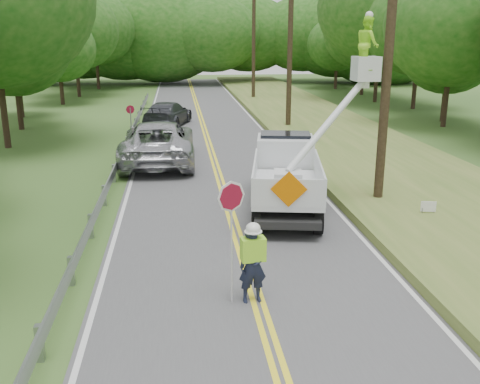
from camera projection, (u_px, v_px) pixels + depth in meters
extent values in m
plane|color=#325422|center=(282.00, 379.00, 8.99)|extent=(140.00, 140.00, 0.00)
cube|color=#4E4E51|center=(218.00, 173.00, 22.33)|extent=(7.20, 96.00, 0.02)
cube|color=yellow|center=(215.00, 172.00, 22.32)|extent=(0.12, 96.00, 0.00)
cube|color=yellow|center=(220.00, 172.00, 22.34)|extent=(0.12, 96.00, 0.00)
cube|color=silver|center=(133.00, 175.00, 21.95)|extent=(0.12, 96.00, 0.00)
cube|color=silver|center=(299.00, 170.00, 22.71)|extent=(0.12, 96.00, 0.00)
cube|color=gray|center=(40.00, 343.00, 9.39)|extent=(0.12, 0.14, 0.70)
cube|color=gray|center=(71.00, 271.00, 12.25)|extent=(0.12, 0.14, 0.70)
cube|color=gray|center=(91.00, 226.00, 15.11)|extent=(0.12, 0.14, 0.70)
cube|color=gray|center=(104.00, 196.00, 17.97)|extent=(0.12, 0.14, 0.70)
cube|color=gray|center=(114.00, 173.00, 20.83)|extent=(0.12, 0.14, 0.70)
cube|color=gray|center=(121.00, 157.00, 23.69)|extent=(0.12, 0.14, 0.70)
cube|color=gray|center=(127.00, 143.00, 26.55)|extent=(0.12, 0.14, 0.70)
cube|color=gray|center=(132.00, 133.00, 29.41)|extent=(0.12, 0.14, 0.70)
cube|color=gray|center=(135.00, 124.00, 32.27)|extent=(0.12, 0.14, 0.70)
cube|color=gray|center=(139.00, 117.00, 35.12)|extent=(0.12, 0.14, 0.70)
cube|color=gray|center=(141.00, 110.00, 37.98)|extent=(0.12, 0.14, 0.70)
cube|color=gray|center=(144.00, 105.00, 40.84)|extent=(0.12, 0.14, 0.70)
cube|color=gray|center=(146.00, 100.00, 43.70)|extent=(0.12, 0.14, 0.70)
cube|color=gray|center=(121.00, 156.00, 22.68)|extent=(0.05, 48.00, 0.34)
cylinder|color=black|center=(389.00, 52.00, 16.72)|extent=(0.30, 0.30, 10.00)
cylinder|color=black|center=(290.00, 43.00, 31.01)|extent=(0.30, 0.30, 10.00)
cylinder|color=black|center=(254.00, 41.00, 45.31)|extent=(0.30, 0.30, 10.00)
cube|color=#4C6A28|center=(383.00, 165.00, 23.08)|extent=(7.00, 96.00, 0.30)
cylinder|color=#332319|center=(3.00, 106.00, 26.69)|extent=(0.32, 0.32, 4.22)
cylinder|color=#332319|center=(19.00, 106.00, 32.07)|extent=(0.32, 0.32, 2.85)
ellipsoid|color=#164D11|center=(12.00, 45.00, 31.09)|extent=(6.66, 6.66, 5.86)
cylinder|color=#332319|center=(21.00, 101.00, 36.88)|extent=(0.32, 0.32, 2.22)
ellipsoid|color=#164D11|center=(16.00, 60.00, 36.12)|extent=(5.19, 5.19, 4.57)
cylinder|color=#332319|center=(62.00, 88.00, 43.66)|extent=(0.32, 0.32, 2.57)
ellipsoid|color=#164D11|center=(58.00, 48.00, 42.78)|extent=(6.00, 6.00, 5.28)
cylinder|color=#332319|center=(78.00, 78.00, 48.92)|extent=(0.32, 0.32, 3.39)
ellipsoid|color=#164D11|center=(74.00, 30.00, 47.75)|extent=(7.92, 7.92, 6.97)
cylinder|color=#332319|center=(98.00, 72.00, 55.80)|extent=(0.32, 0.32, 3.50)
ellipsoid|color=#164D11|center=(94.00, 29.00, 54.60)|extent=(8.17, 8.17, 7.19)
cylinder|color=#332319|center=(446.00, 98.00, 32.95)|extent=(0.32, 0.32, 3.50)
ellipsoid|color=#164D11|center=(454.00, 25.00, 31.75)|extent=(8.16, 8.16, 7.18)
cylinder|color=#332319|center=(444.00, 102.00, 35.12)|extent=(0.32, 0.32, 2.57)
ellipsoid|color=#164D11|center=(449.00, 52.00, 34.24)|extent=(5.99, 5.99, 5.27)
cylinder|color=#332319|center=(415.00, 85.00, 40.96)|extent=(0.32, 0.32, 3.57)
ellipsoid|color=#164D11|center=(420.00, 25.00, 39.73)|extent=(8.33, 8.33, 7.33)
cylinder|color=#332319|center=(376.00, 75.00, 44.91)|extent=(0.32, 0.32, 4.42)
ellipsoid|color=#164D11|center=(381.00, 7.00, 43.39)|extent=(10.30, 10.30, 9.07)
cylinder|color=#332319|center=(362.00, 77.00, 50.54)|extent=(0.32, 0.32, 3.30)
ellipsoid|color=#164D11|center=(365.00, 32.00, 49.40)|extent=(7.70, 7.70, 6.77)
cylinder|color=#332319|center=(336.00, 76.00, 56.16)|extent=(0.32, 0.32, 2.65)
ellipsoid|color=#164D11|center=(337.00, 44.00, 55.24)|extent=(6.18, 6.18, 5.44)
ellipsoid|color=#164D11|center=(37.00, 34.00, 60.78)|extent=(12.15, 9.11, 9.11)
ellipsoid|color=#164D11|center=(80.00, 34.00, 60.69)|extent=(13.20, 9.90, 9.90)
ellipsoid|color=#164D11|center=(123.00, 34.00, 60.39)|extent=(13.52, 10.14, 10.14)
ellipsoid|color=#164D11|center=(162.00, 34.00, 60.62)|extent=(14.30, 10.72, 10.72)
ellipsoid|color=#164D11|center=(212.00, 34.00, 59.56)|extent=(11.00, 8.25, 8.25)
ellipsoid|color=#164D11|center=(249.00, 34.00, 63.31)|extent=(11.52, 8.64, 8.64)
ellipsoid|color=#164D11|center=(304.00, 34.00, 63.25)|extent=(11.46, 8.59, 8.59)
ellipsoid|color=#164D11|center=(339.00, 34.00, 62.83)|extent=(13.23, 9.92, 9.92)
ellipsoid|color=#164D11|center=(384.00, 34.00, 61.43)|extent=(15.84, 11.88, 11.88)
imported|color=#191E33|center=(253.00, 265.00, 11.34)|extent=(0.64, 0.46, 1.64)
cube|color=#8FD625|center=(253.00, 249.00, 11.24)|extent=(0.54, 0.36, 0.50)
ellipsoid|color=white|center=(253.00, 228.00, 11.11)|extent=(0.31, 0.31, 0.25)
cylinder|color=#B7B7B7|center=(231.00, 252.00, 11.20)|extent=(0.04, 0.04, 2.30)
cylinder|color=maroon|center=(231.00, 197.00, 10.86)|extent=(0.59, 0.34, 0.66)
cylinder|color=black|center=(257.00, 218.00, 15.47)|extent=(0.41, 0.88, 0.84)
cylinder|color=black|center=(318.00, 220.00, 15.36)|extent=(0.41, 0.88, 0.84)
cylinder|color=black|center=(258.00, 200.00, 17.15)|extent=(0.41, 0.88, 0.84)
cylinder|color=black|center=(314.00, 201.00, 17.05)|extent=(0.41, 0.88, 0.84)
cylinder|color=black|center=(260.00, 182.00, 19.26)|extent=(0.41, 0.88, 0.84)
cylinder|color=black|center=(310.00, 183.00, 19.16)|extent=(0.41, 0.88, 0.84)
cube|color=black|center=(286.00, 196.00, 17.34)|extent=(2.81, 5.87, 0.22)
cube|color=silver|center=(287.00, 189.00, 16.62)|extent=(2.71, 4.34, 0.19)
cube|color=silver|center=(255.00, 174.00, 16.56)|extent=(0.76, 3.99, 0.79)
cube|color=silver|center=(320.00, 175.00, 16.44)|extent=(0.76, 3.99, 0.79)
cube|color=silver|center=(289.00, 193.00, 14.58)|extent=(2.00, 0.41, 0.79)
cube|color=silver|center=(285.00, 159.00, 19.41)|extent=(2.24, 1.99, 1.58)
cube|color=black|center=(285.00, 142.00, 19.42)|extent=(1.93, 1.44, 0.66)
cube|color=silver|center=(288.00, 183.00, 15.57)|extent=(0.92, 0.92, 0.70)
cube|color=silver|center=(366.00, 69.00, 16.78)|extent=(0.75, 0.75, 0.75)
imported|color=#8FD625|center=(367.00, 44.00, 16.57)|extent=(0.62, 0.80, 1.65)
cube|color=#DA6900|center=(289.00, 189.00, 14.48)|extent=(0.99, 0.21, 1.00)
imported|color=#AAACB1|center=(158.00, 142.00, 23.75)|extent=(3.17, 6.73, 1.86)
imported|color=#36393E|center=(168.00, 114.00, 33.44)|extent=(3.40, 5.54, 1.50)
cylinder|color=gray|center=(131.00, 127.00, 27.40)|extent=(0.06, 0.06, 1.96)
cylinder|color=maroon|center=(130.00, 109.00, 27.15)|extent=(0.42, 0.19, 0.45)
cube|color=white|center=(428.00, 207.00, 16.33)|extent=(0.45, 0.13, 0.32)
cylinder|color=gray|center=(422.00, 215.00, 16.38)|extent=(0.02, 0.02, 0.46)
cylinder|color=gray|center=(433.00, 215.00, 16.42)|extent=(0.02, 0.02, 0.46)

